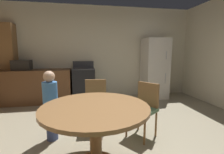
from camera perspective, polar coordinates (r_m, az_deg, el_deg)
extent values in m
plane|color=gray|center=(2.50, 2.98, -24.29)|extent=(14.00, 14.00, 0.00)
cube|color=beige|center=(4.97, -4.59, 8.59)|extent=(5.97, 0.12, 2.70)
cube|color=brown|center=(4.81, -25.32, -3.02)|extent=(1.85, 0.60, 0.90)
cube|color=olive|center=(5.14, -32.88, 3.87)|extent=(0.44, 0.36, 2.10)
cube|color=black|center=(4.64, -9.91, -2.71)|extent=(0.60, 0.60, 0.90)
cube|color=#38383D|center=(4.57, -10.06, 2.95)|extent=(0.60, 0.60, 0.02)
cube|color=#38383D|center=(4.84, -10.10, 4.45)|extent=(0.60, 0.04, 0.18)
cube|color=silver|center=(4.99, 14.78, 2.92)|extent=(0.68, 0.66, 1.76)
cylinder|color=#B2B2B7|center=(4.74, 18.70, 7.31)|extent=(0.02, 0.02, 0.22)
cylinder|color=#B2B2B7|center=(4.80, 18.32, -0.47)|extent=(0.02, 0.02, 0.30)
cube|color=black|center=(4.83, -29.22, 3.70)|extent=(0.44, 0.32, 0.26)
cylinder|color=olive|center=(2.04, -5.75, -20.79)|extent=(0.14, 0.14, 0.72)
cylinder|color=olive|center=(1.88, -5.93, -10.66)|extent=(1.23, 1.23, 0.04)
cylinder|color=olive|center=(2.82, -2.06, -15.30)|extent=(0.03, 0.03, 0.43)
cylinder|color=olive|center=(2.82, -9.23, -15.39)|extent=(0.03, 0.03, 0.43)
cylinder|color=olive|center=(3.13, -2.45, -12.76)|extent=(0.03, 0.03, 0.43)
cylinder|color=olive|center=(3.13, -8.83, -12.85)|extent=(0.03, 0.03, 0.43)
cube|color=#4C704C|center=(2.89, -5.71, -9.73)|extent=(0.43, 0.43, 0.05)
cube|color=olive|center=(3.00, -5.77, -4.83)|extent=(0.38, 0.07, 0.42)
cylinder|color=olive|center=(2.55, 11.44, -18.22)|extent=(0.03, 0.03, 0.43)
cylinder|color=olive|center=(2.72, 5.12, -16.23)|extent=(0.03, 0.03, 0.43)
cylinder|color=olive|center=(2.82, 15.27, -15.63)|extent=(0.03, 0.03, 0.43)
cylinder|color=olive|center=(2.97, 9.32, -14.07)|extent=(0.03, 0.03, 0.43)
cube|color=#4C704C|center=(2.67, 10.43, -11.40)|extent=(0.56, 0.56, 0.05)
cube|color=olive|center=(2.75, 12.61, -6.26)|extent=(0.25, 0.33, 0.42)
cylinder|color=#3D4C84|center=(2.79, -20.47, -15.37)|extent=(0.17, 0.17, 0.50)
cylinder|color=#4784CC|center=(2.64, -21.01, -6.18)|extent=(0.31, 0.31, 0.42)
sphere|color=#D6A884|center=(2.58, -21.37, 0.17)|extent=(0.17, 0.17, 0.17)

